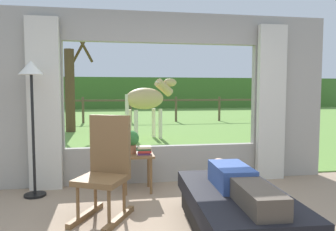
{
  "coord_description": "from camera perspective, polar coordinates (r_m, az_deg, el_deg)",
  "views": [
    {
      "loc": [
        -0.75,
        -2.59,
        1.39
      ],
      "look_at": [
        0.0,
        1.8,
        1.05
      ],
      "focal_mm": 34.65,
      "sensor_mm": 36.0,
      "label": 1
    }
  ],
  "objects": [
    {
      "name": "side_table",
      "position": [
        4.54,
        -5.41,
        -7.91
      ],
      "size": [
        0.44,
        0.44,
        0.52
      ],
      "color": "brown",
      "rests_on": "ground_plane"
    },
    {
      "name": "floor_lamp_left",
      "position": [
        4.55,
        -22.86,
        4.58
      ],
      "size": [
        0.32,
        0.32,
        1.78
      ],
      "color": "black",
      "rests_on": "ground_plane"
    },
    {
      "name": "horse",
      "position": [
        9.16,
        -3.63,
        2.91
      ],
      "size": [
        1.73,
        1.22,
        1.73
      ],
      "rotation": [
        0.0,
        0.0,
        -1.04
      ],
      "color": "tan",
      "rests_on": "outdoor_pasture_lawn"
    },
    {
      "name": "outdoor_pasture_lawn",
      "position": [
        15.83,
        -6.9,
        -0.63
      ],
      "size": [
        36.0,
        21.68,
        0.02
      ],
      "primitive_type": "cube",
      "color": "olive",
      "rests_on": "ground_plane"
    },
    {
      "name": "distant_hill_ridge",
      "position": [
        25.61,
        -7.99,
        3.94
      ],
      "size": [
        36.0,
        2.0,
        2.4
      ],
      "primitive_type": "cube",
      "color": "#44702C",
      "rests_on": "ground_plane"
    },
    {
      "name": "curtain_panel_left",
      "position": [
        4.81,
        -20.95,
        1.81
      ],
      "size": [
        0.44,
        0.1,
        2.4
      ],
      "primitive_type": "cube",
      "color": "beige",
      "rests_on": "ground_plane"
    },
    {
      "name": "curtain_panel_right",
      "position": [
        5.31,
        17.69,
        2.11
      ],
      "size": [
        0.44,
        0.1,
        2.4
      ],
      "primitive_type": "cube",
      "color": "beige",
      "rests_on": "ground_plane"
    },
    {
      "name": "pasture_tree",
      "position": [
        11.27,
        -16.85,
        4.87
      ],
      "size": [
        1.5,
        1.49,
        3.44
      ],
      "color": "#4C3823",
      "rests_on": "outdoor_pasture_lawn"
    },
    {
      "name": "reclining_person",
      "position": [
        3.22,
        12.36,
        -11.4
      ],
      "size": [
        0.37,
        1.44,
        0.22
      ],
      "rotation": [
        0.0,
        0.0,
        -0.05
      ],
      "color": "#334C8C",
      "rests_on": "recliner_sofa"
    },
    {
      "name": "pasture_fence_line",
      "position": [
        14.08,
        -6.59,
        1.74
      ],
      "size": [
        16.1,
        0.1,
        1.1
      ],
      "color": "brown",
      "rests_on": "outdoor_pasture_lawn"
    },
    {
      "name": "potted_plant",
      "position": [
        4.55,
        -6.5,
        -4.36
      ],
      "size": [
        0.22,
        0.22,
        0.32
      ],
      "color": "#9E6042",
      "rests_on": "side_table"
    },
    {
      "name": "back_wall_with_window",
      "position": [
        4.91,
        -0.9,
        2.73
      ],
      "size": [
        5.2,
        0.12,
        2.55
      ],
      "color": "#9E998E",
      "rests_on": "ground_plane"
    },
    {
      "name": "rocking_chair",
      "position": [
        3.67,
        -10.88,
        -9.04
      ],
      "size": [
        0.72,
        0.81,
        1.12
      ],
      "rotation": [
        0.0,
        0.0,
        -0.47
      ],
      "color": "brown",
      "rests_on": "ground_plane"
    },
    {
      "name": "book_stack",
      "position": [
        4.46,
        -4.22,
        -6.13
      ],
      "size": [
        0.21,
        0.17,
        0.12
      ],
      "color": "#59336B",
      "rests_on": "side_table"
    },
    {
      "name": "recliner_sofa",
      "position": [
        3.36,
        11.94,
        -16.17
      ],
      "size": [
        0.98,
        1.74,
        0.42
      ],
      "rotation": [
        0.0,
        0.0,
        -0.05
      ],
      "color": "black",
      "rests_on": "ground_plane"
    }
  ]
}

